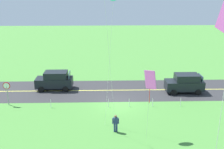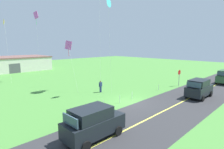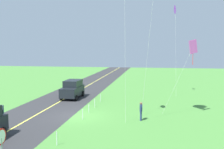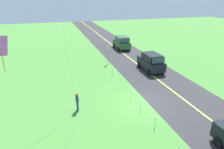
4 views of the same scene
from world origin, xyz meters
The scene contains 13 objects.
ground_plane centered at (0.00, 0.00, -0.05)m, with size 120.00×120.00×0.10m, color #478438.
asphalt_road centered at (0.00, -4.00, 0.00)m, with size 120.00×7.00×0.00m, color #2D2D30.
road_centre_stripe centered at (0.00, -4.00, 0.01)m, with size 120.00×0.16×0.00m, color #E5E04C.
car_parked_west_near centered at (-8.04, -3.19, 1.15)m, with size 4.40×2.12×2.24m.
stop_sign centered at (11.65, -0.10, 1.80)m, with size 0.76×0.08×2.56m.
person_adult_near centered at (0.51, 5.75, 0.86)m, with size 0.58×0.22×1.60m.
kite_yellow_high centered at (-1.51, 10.18, 6.24)m, with size 0.70×3.03×7.02m.
kite_orange_near centered at (-12.36, 9.48, 11.19)m, with size 2.04×0.44×11.79m.
fence_post_0 centered at (-6.53, 0.70, 0.45)m, with size 0.05×0.05×0.90m, color silver.
fence_post_1 centered at (-3.58, 0.70, 0.45)m, with size 0.05×0.05×0.90m, color silver.
fence_post_2 centered at (-1.11, 0.70, 0.45)m, with size 0.05×0.05×0.90m, color silver.
fence_post_3 centered at (1.04, 0.70, 0.45)m, with size 0.05×0.05×0.90m, color silver.
fence_post_4 centered at (7.02, 0.70, 0.45)m, with size 0.05×0.05×0.90m, color silver.
Camera 3 is at (21.75, 6.69, 6.18)m, focal length 40.19 mm.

